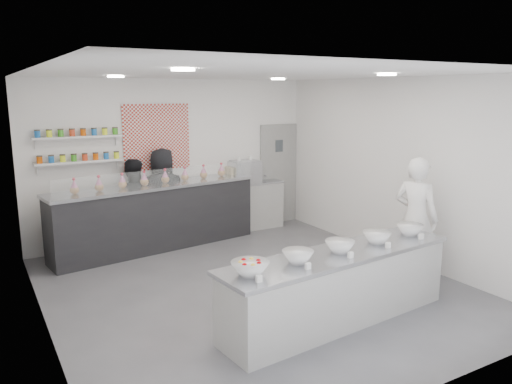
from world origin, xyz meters
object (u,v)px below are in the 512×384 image
prep_counter (338,287)px  back_bar (156,217)px  woman_prep (416,218)px  staff_left (133,204)px  espresso_ledge (252,206)px  staff_right (163,196)px  espresso_machine (245,172)px

prep_counter → back_bar: 4.01m
woman_prep → staff_left: woman_prep is taller
espresso_ledge → staff_left: bearing=-178.7°
woman_prep → staff_right: size_ratio=1.04×
espresso_machine → staff_left: bearing=-178.6°
espresso_machine → staff_left: staff_left is taller
back_bar → espresso_machine: (1.96, 0.31, 0.60)m
espresso_ledge → staff_left: 2.50m
espresso_machine → staff_right: 1.76m
staff_right → prep_counter: bearing=117.9°
staff_left → espresso_ledge: bearing=-162.4°
espresso_machine → woman_prep: size_ratio=0.32×
woman_prep → staff_left: (-3.22, 3.55, -0.11)m
prep_counter → espresso_ledge: bearing=69.1°
prep_counter → staff_left: staff_left is taller
espresso_ledge → espresso_machine: (-0.17, 0.00, 0.70)m
back_bar → espresso_machine: size_ratio=6.50×
back_bar → staff_left: size_ratio=2.34×
staff_left → staff_right: (0.57, 0.00, 0.08)m
prep_counter → woman_prep: woman_prep is taller
espresso_ledge → woman_prep: bearing=-78.3°
prep_counter → espresso_machine: size_ratio=5.56×
back_bar → staff_left: (-0.34, 0.25, 0.22)m
staff_left → staff_right: staff_right is taller
back_bar → espresso_ledge: size_ratio=2.90×
espresso_machine → staff_left: 2.34m
prep_counter → staff_right: size_ratio=1.82×
back_bar → espresso_machine: 2.08m
back_bar → woman_prep: bearing=-56.7°
prep_counter → espresso_ledge: (1.19, 4.20, 0.04)m
espresso_machine → staff_right: size_ratio=0.33×
prep_counter → back_bar: size_ratio=0.85×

